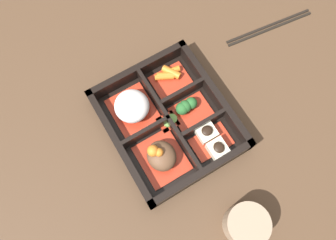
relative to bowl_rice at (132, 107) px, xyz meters
name	(u,v)px	position (x,y,z in m)	size (l,w,h in m)	color
ground_plane	(168,124)	(-0.06, -0.05, -0.03)	(3.00, 3.00, 0.00)	#4C3523
bento_base	(168,123)	(-0.06, -0.05, -0.03)	(0.27, 0.24, 0.01)	black
bento_rim	(169,120)	(-0.06, -0.05, -0.01)	(0.27, 0.24, 0.05)	black
bowl_stew	(161,156)	(-0.12, 0.00, 0.00)	(0.10, 0.09, 0.06)	#B22D19
bowl_rice	(132,107)	(0.00, 0.00, 0.00)	(0.10, 0.09, 0.05)	#B22D19
bowl_tofu	(212,141)	(-0.15, -0.10, -0.01)	(0.08, 0.08, 0.03)	#B22D19
bowl_greens	(187,108)	(-0.06, -0.10, -0.01)	(0.06, 0.08, 0.03)	#B22D19
bowl_carrots	(170,77)	(0.03, -0.11, -0.02)	(0.07, 0.08, 0.02)	#B22D19
bowl_pickles	(169,121)	(-0.06, -0.05, -0.02)	(0.04, 0.04, 0.01)	#B22D19
tea_cup	(246,224)	(-0.31, -0.07, 0.00)	(0.08, 0.08, 0.06)	gray
chopsticks	(269,27)	(0.02, -0.38, -0.03)	(0.04, 0.22, 0.01)	black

